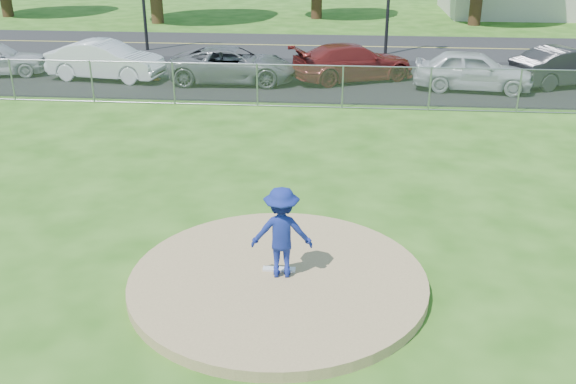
{
  "coord_description": "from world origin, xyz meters",
  "views": [
    {
      "loc": [
        1.09,
        -10.03,
        6.16
      ],
      "look_at": [
        0.0,
        2.0,
        1.0
      ],
      "focal_mm": 40.0,
      "sensor_mm": 36.0,
      "label": 1
    }
  ],
  "objects_px": {
    "parked_car_darkred": "(353,62)",
    "parked_car_pearl": "(473,70)",
    "parked_car_charcoal": "(568,66)",
    "parked_car_gray": "(233,65)",
    "traffic_cone": "(155,72)",
    "parked_car_white": "(106,60)",
    "pitcher": "(282,232)"
  },
  "relations": [
    {
      "from": "parked_car_gray",
      "to": "parked_car_charcoal",
      "type": "xyz_separation_m",
      "value": [
        13.35,
        0.69,
        0.05
      ]
    },
    {
      "from": "parked_car_darkred",
      "to": "traffic_cone",
      "type": "bearing_deg",
      "value": 70.12
    },
    {
      "from": "parked_car_gray",
      "to": "parked_car_darkred",
      "type": "bearing_deg",
      "value": -82.47
    },
    {
      "from": "pitcher",
      "to": "traffic_cone",
      "type": "distance_m",
      "value": 17.0
    },
    {
      "from": "parked_car_pearl",
      "to": "traffic_cone",
      "type": "bearing_deg",
      "value": 94.85
    },
    {
      "from": "pitcher",
      "to": "parked_car_gray",
      "type": "xyz_separation_m",
      "value": [
        -3.53,
        15.43,
        -0.33
      ]
    },
    {
      "from": "parked_car_charcoal",
      "to": "parked_car_gray",
      "type": "bearing_deg",
      "value": 70.96
    },
    {
      "from": "traffic_cone",
      "to": "parked_car_white",
      "type": "bearing_deg",
      "value": -178.49
    },
    {
      "from": "parked_car_pearl",
      "to": "parked_car_white",
      "type": "bearing_deg",
      "value": 95.38
    },
    {
      "from": "parked_car_darkred",
      "to": "parked_car_pearl",
      "type": "relative_size",
      "value": 1.14
    },
    {
      "from": "parked_car_gray",
      "to": "parked_car_pearl",
      "type": "relative_size",
      "value": 1.14
    },
    {
      "from": "pitcher",
      "to": "parked_car_charcoal",
      "type": "relative_size",
      "value": 0.37
    },
    {
      "from": "pitcher",
      "to": "parked_car_pearl",
      "type": "height_order",
      "value": "pitcher"
    },
    {
      "from": "parked_car_darkred",
      "to": "parked_car_pearl",
      "type": "xyz_separation_m",
      "value": [
        4.61,
        -1.22,
        0.02
      ]
    },
    {
      "from": "pitcher",
      "to": "parked_car_gray",
      "type": "distance_m",
      "value": 15.83
    },
    {
      "from": "traffic_cone",
      "to": "parked_car_darkred",
      "type": "distance_m",
      "value": 8.18
    },
    {
      "from": "traffic_cone",
      "to": "parked_car_pearl",
      "type": "height_order",
      "value": "parked_car_pearl"
    },
    {
      "from": "pitcher",
      "to": "parked_car_darkred",
      "type": "height_order",
      "value": "pitcher"
    },
    {
      "from": "parked_car_pearl",
      "to": "parked_car_charcoal",
      "type": "distance_m",
      "value": 4.05
    },
    {
      "from": "parked_car_gray",
      "to": "parked_car_charcoal",
      "type": "distance_m",
      "value": 13.37
    },
    {
      "from": "parked_car_white",
      "to": "parked_car_darkred",
      "type": "height_order",
      "value": "parked_car_white"
    },
    {
      "from": "parked_car_white",
      "to": "parked_car_pearl",
      "type": "distance_m",
      "value": 14.76
    },
    {
      "from": "parked_car_charcoal",
      "to": "parked_car_darkred",
      "type": "bearing_deg",
      "value": 67.19
    },
    {
      "from": "pitcher",
      "to": "parked_car_white",
      "type": "distance_m",
      "value": 17.84
    },
    {
      "from": "parked_car_darkred",
      "to": "parked_car_pearl",
      "type": "bearing_deg",
      "value": -129.5
    },
    {
      "from": "parked_car_gray",
      "to": "parked_car_pearl",
      "type": "height_order",
      "value": "parked_car_pearl"
    },
    {
      "from": "traffic_cone",
      "to": "parked_car_gray",
      "type": "height_order",
      "value": "parked_car_gray"
    },
    {
      "from": "parked_car_gray",
      "to": "parked_car_darkred",
      "type": "height_order",
      "value": "parked_car_darkred"
    },
    {
      "from": "traffic_cone",
      "to": "parked_car_white",
      "type": "relative_size",
      "value": 0.13
    },
    {
      "from": "parked_car_darkred",
      "to": "parked_car_pearl",
      "type": "height_order",
      "value": "parked_car_pearl"
    },
    {
      "from": "pitcher",
      "to": "parked_car_pearl",
      "type": "xyz_separation_m",
      "value": [
        5.92,
        15.02,
        -0.27
      ]
    },
    {
      "from": "parked_car_white",
      "to": "parked_car_charcoal",
      "type": "bearing_deg",
      "value": -80.52
    }
  ]
}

